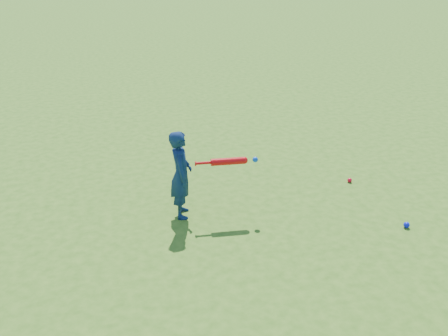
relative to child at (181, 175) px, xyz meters
name	(u,v)px	position (x,y,z in m)	size (l,w,h in m)	color
ground	(188,234)	(0.00, -0.43, -0.53)	(80.00, 80.00, 0.00)	#366618
child	(181,175)	(0.00, 0.00, 0.00)	(0.38, 0.25, 1.05)	#0F244A
ground_ball_red	(350,180)	(2.32, 0.37, -0.50)	(0.06, 0.06, 0.06)	red
ground_ball_blue	(407,225)	(2.44, -0.85, -0.49)	(0.07, 0.07, 0.07)	#0C16DB
bat_swing	(230,161)	(0.56, -0.08, 0.15)	(0.73, 0.11, 0.08)	red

